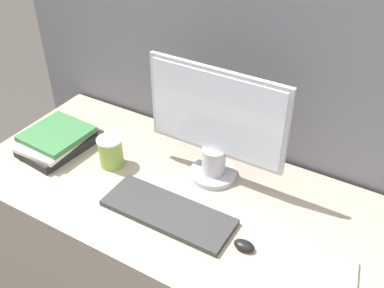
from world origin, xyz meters
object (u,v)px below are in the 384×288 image
at_px(coffee_cup, 111,152).
at_px(book_stack, 58,140).
at_px(keyboard, 168,212).
at_px(monitor, 215,128).
at_px(mouse, 244,245).

xyz_separation_m(coffee_cup, book_stack, (-0.25, -0.02, -0.02)).
distance_m(keyboard, book_stack, 0.58).
bearing_deg(coffee_cup, book_stack, -175.07).
height_order(keyboard, coffee_cup, coffee_cup).
xyz_separation_m(monitor, book_stack, (-0.60, -0.16, -0.17)).
relative_size(monitor, keyboard, 1.14).
xyz_separation_m(keyboard, book_stack, (-0.57, 0.09, 0.03)).
bearing_deg(coffee_cup, monitor, 21.14).
bearing_deg(monitor, book_stack, -165.20).
relative_size(monitor, book_stack, 1.61).
height_order(monitor, coffee_cup, monitor).
bearing_deg(mouse, keyboard, 179.18).
bearing_deg(mouse, coffee_cup, 168.70).
xyz_separation_m(mouse, coffee_cup, (-0.60, 0.12, 0.05)).
height_order(monitor, book_stack, monitor).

